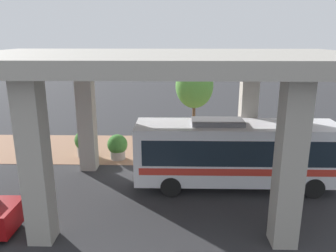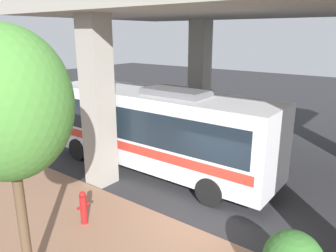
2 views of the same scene
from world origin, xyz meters
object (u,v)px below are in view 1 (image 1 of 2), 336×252
fire_hydrant (210,147)px  street_tree_near (194,86)px  bus (236,151)px  planter_middle (85,143)px  planter_front (117,147)px

fire_hydrant → street_tree_near: street_tree_near is taller
fire_hydrant → bus: bearing=10.5°
planter_middle → street_tree_near: size_ratio=0.30×
bus → planter_front: bearing=-118.8°
fire_hydrant → street_tree_near: size_ratio=0.19×
fire_hydrant → street_tree_near: bearing=-157.7°
planter_middle → street_tree_near: bearing=110.3°
planter_front → bus: bearing=61.2°
fire_hydrant → planter_middle: 8.07m
fire_hydrant → planter_front: planter_front is taller
bus → planter_middle: 9.87m
planter_middle → planter_front: bearing=77.1°
planter_front → planter_middle: size_ratio=0.92×
bus → planter_front: bus is taller
bus → planter_middle: bus is taller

